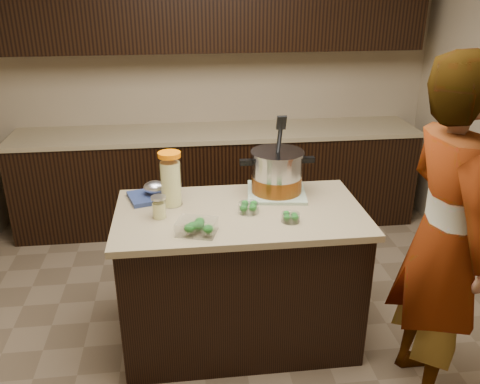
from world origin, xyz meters
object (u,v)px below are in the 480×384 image
Objects in this scene: person at (445,239)px; island at (240,276)px; lemonade_pitcher at (171,181)px; stock_pot at (277,174)px.

island is at bearing 60.33° from person.
lemonade_pitcher reaches higher than island.
island is at bearing -139.37° from stock_pot.
lemonade_pitcher is 0.17× the size of person.
island is at bearing -19.55° from lemonade_pitcher.
island is 1.22m from person.
stock_pot is at bearing 42.55° from person.
stock_pot reaches higher than lemonade_pitcher.
person is (0.72, -0.77, -0.09)m from stock_pot.
person reaches higher than island.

